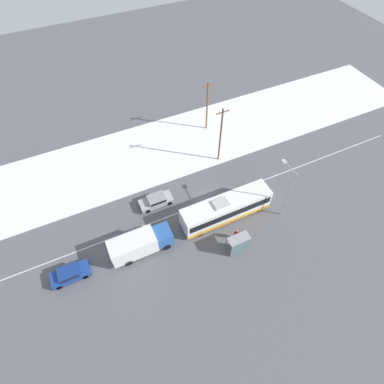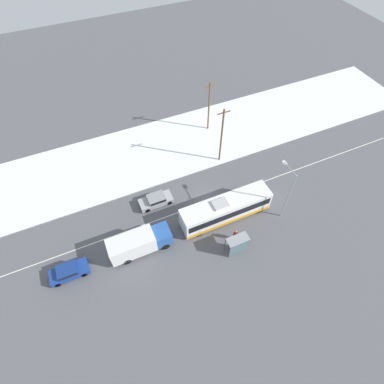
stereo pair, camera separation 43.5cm
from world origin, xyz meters
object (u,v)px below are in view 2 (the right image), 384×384
parked_car_near_truck (69,271)px  utility_pole_snowlot (209,106)px  pedestrian_at_stop (236,234)px  streetlamp (287,189)px  box_truck (139,243)px  bus_shelter (238,244)px  sedan_car (156,200)px  utility_pole_roadside (222,136)px  city_bus (226,209)px

parked_car_near_truck → utility_pole_snowlot: 28.92m
pedestrian_at_stop → utility_pole_snowlot: size_ratio=0.22×
pedestrian_at_stop → streetlamp: bearing=9.1°
box_truck → bus_shelter: (10.09, -4.64, 0.05)m
sedan_car → pedestrian_at_stop: 10.91m
utility_pole_roadside → utility_pole_snowlot: (1.41, 6.77, -0.37)m
sedan_car → utility_pole_roadside: 12.08m
box_truck → utility_pole_snowlot: (16.18, 15.84, 2.64)m
city_bus → pedestrian_at_stop: 3.34m
pedestrian_at_stop → sedan_car: bearing=128.1°
streetlamp → utility_pole_snowlot: (-1.27, 17.87, -0.56)m
parked_car_near_truck → utility_pole_roadside: size_ratio=0.46×
bus_shelter → utility_pole_roadside: 14.78m
bus_shelter → pedestrian_at_stop: bearing=70.1°
pedestrian_at_stop → bus_shelter: 1.70m
streetlamp → utility_pole_snowlot: bearing=94.1°
bus_shelter → utility_pole_snowlot: bearing=73.4°
city_bus → utility_pole_roadside: size_ratio=1.27×
bus_shelter → streetlamp: bearing=19.5°
city_bus → streetlamp: streetlamp is taller
city_bus → sedan_car: 8.89m
streetlamp → utility_pole_snowlot: utility_pole_snowlot is taller
city_bus → parked_car_near_truck: size_ratio=2.76×
box_truck → utility_pole_roadside: utility_pole_roadside is taller
streetlamp → parked_car_near_truck: bearing=174.9°
bus_shelter → parked_car_near_truck: bearing=164.9°
parked_car_near_truck → streetlamp: bearing=-5.1°
box_truck → parked_car_near_truck: box_truck is taller
parked_car_near_truck → utility_pole_snowlot: utility_pole_snowlot is taller
box_truck → utility_pole_snowlot: 22.80m
utility_pole_roadside → utility_pole_snowlot: 6.92m
box_truck → sedan_car: bearing=54.3°
city_bus → pedestrian_at_stop: size_ratio=6.37×
city_bus → utility_pole_roadside: utility_pole_roadside is taller
sedan_car → utility_pole_snowlot: size_ratio=0.52×
box_truck → parked_car_near_truck: size_ratio=1.73×
box_truck → streetlamp: (17.45, -2.03, 3.21)m
box_truck → streetlamp: 17.86m
parked_car_near_truck → utility_pole_roadside: (22.68, 8.85, 3.83)m
sedan_car → parked_car_near_truck: parked_car_near_truck is taller
sedan_car → utility_pole_roadside: size_ratio=0.48×
city_bus → box_truck: 10.99m
box_truck → utility_pole_roadside: bearing=31.6°
pedestrian_at_stop → bus_shelter: size_ratio=0.71×
sedan_car → box_truck: bearing=54.3°
pedestrian_at_stop → bus_shelter: bearing=-109.9°
sedan_car → bus_shelter: bearing=121.5°
box_truck → sedan_car: size_ratio=1.66×
streetlamp → utility_pole_roadside: bearing=103.6°
city_bus → sedan_car: bearing=143.1°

